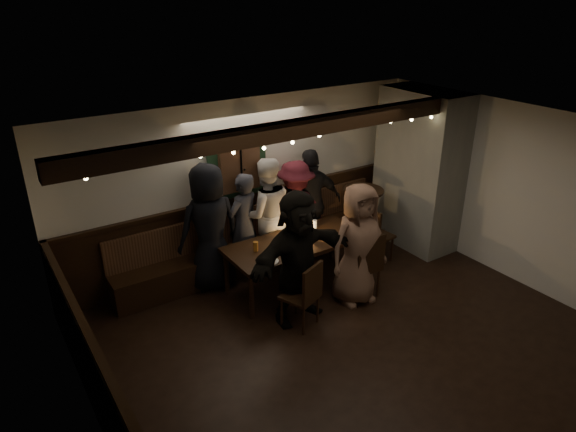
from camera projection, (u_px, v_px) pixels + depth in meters
room at (346, 205)px, 7.64m from camera, size 6.02×5.01×2.62m
dining_table at (296, 245)px, 7.32m from camera, size 2.03×0.87×0.88m
chair_near_left at (306, 292)px, 6.48m from camera, size 0.54×0.54×0.92m
chair_near_right at (365, 262)px, 7.09m from camera, size 0.47×0.47×0.99m
chair_end at (374, 232)px, 8.03m from camera, size 0.46×0.46×0.94m
high_top at (362, 211)px, 8.43m from camera, size 0.66×0.66×1.05m
person_a at (209, 227)px, 7.24m from camera, size 0.92×0.60×1.87m
person_b at (243, 225)px, 7.62m from camera, size 0.68×0.56×1.61m
person_c at (266, 214)px, 7.79m from camera, size 1.01×0.88×1.77m
person_d at (295, 211)px, 8.06m from camera, size 1.06×0.62×1.64m
person_e at (311, 203)px, 8.19m from camera, size 1.10×0.63×1.77m
person_f at (298, 257)px, 6.53m from camera, size 1.71×0.71×1.80m
person_g at (358, 245)px, 6.91m from camera, size 0.89×0.63×1.73m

